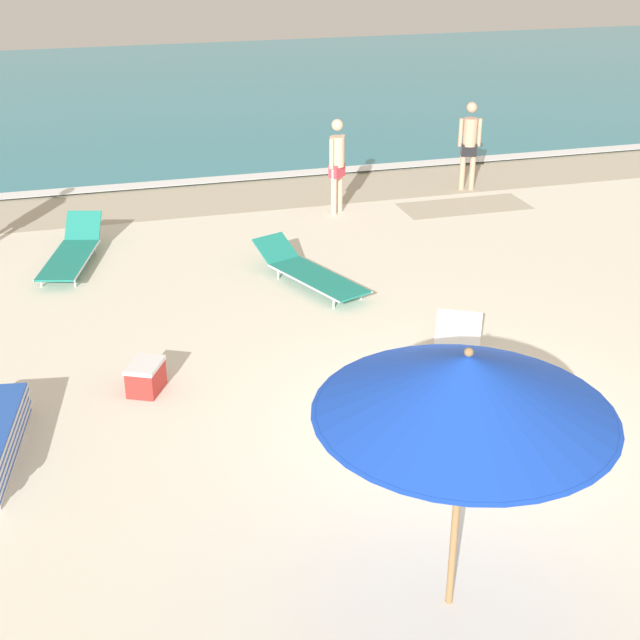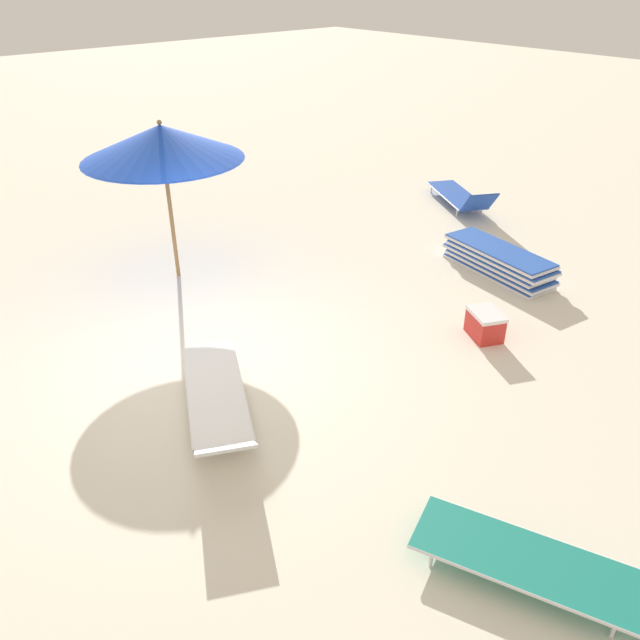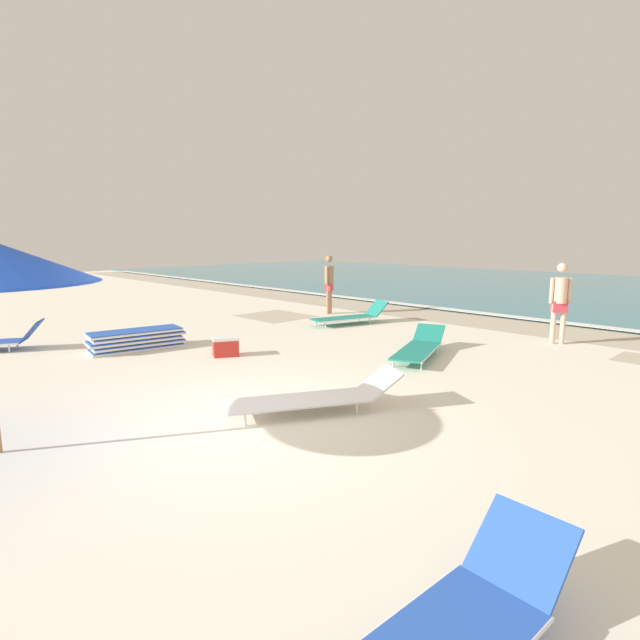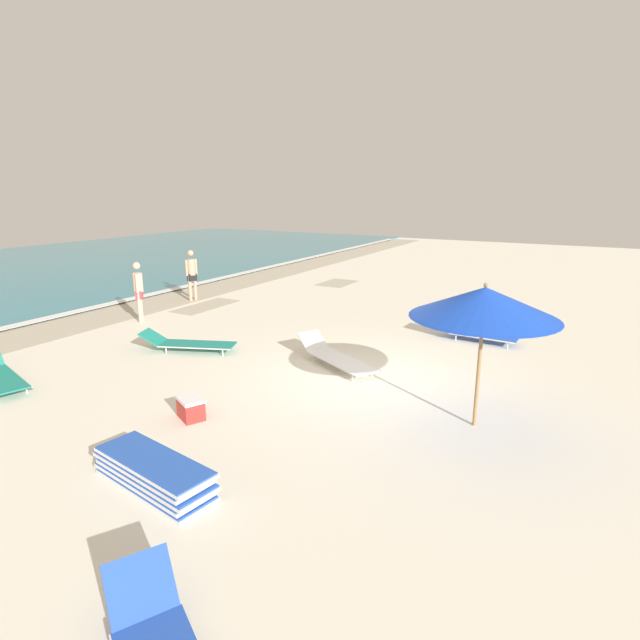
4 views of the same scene
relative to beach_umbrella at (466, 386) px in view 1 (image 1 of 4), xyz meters
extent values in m
cube|color=silver|center=(1.06, 2.35, -2.15)|extent=(60.00, 60.00, 0.16)
cube|color=#B8AE96|center=(1.06, 11.65, -2.07)|extent=(57.00, 2.20, 0.00)
cube|color=#B8AE96|center=(4.53, 9.79, -2.07)|extent=(2.48, 1.04, 0.00)
cube|color=teal|center=(1.06, 22.48, -2.04)|extent=(60.00, 19.73, 0.06)
cube|color=white|center=(1.06, 12.67, -2.01)|extent=(56.00, 0.44, 0.01)
cylinder|color=#9E7547|center=(0.00, 0.00, -1.03)|extent=(0.06, 0.06, 2.08)
cone|color=blue|center=(0.00, 0.00, 0.01)|extent=(2.31, 2.31, 0.48)
cylinder|color=#13359C|center=(0.00, 0.00, -0.22)|extent=(2.24, 2.24, 0.01)
sphere|color=#9E7547|center=(0.00, 0.00, 0.28)|extent=(0.07, 0.07, 0.07)
cube|color=#1E8475|center=(-2.86, 8.49, -1.90)|extent=(1.05, 1.85, 0.03)
cylinder|color=silver|center=(-3.15, 8.57, -1.90)|extent=(0.50, 1.69, 0.03)
cylinder|color=silver|center=(-2.57, 8.41, -1.90)|extent=(0.50, 1.69, 0.03)
cube|color=#1E8475|center=(-2.57, 9.52, -1.70)|extent=(0.67, 0.55, 0.41)
cylinder|color=silver|center=(-3.29, 7.90, -1.99)|extent=(0.03, 0.03, 0.16)
cylinder|color=silver|center=(-2.80, 7.77, -1.99)|extent=(0.03, 0.03, 0.16)
cylinder|color=silver|center=(-2.92, 9.22, -1.99)|extent=(0.03, 0.03, 0.16)
cylinder|color=silver|center=(-2.43, 9.08, -1.99)|extent=(0.03, 0.03, 0.16)
cube|color=#1E8475|center=(0.74, 6.68, -1.90)|extent=(1.22, 1.88, 0.03)
cylinder|color=silver|center=(0.46, 6.57, -1.90)|extent=(0.69, 1.67, 0.03)
cylinder|color=silver|center=(1.02, 6.79, -1.90)|extent=(0.69, 1.67, 0.03)
cube|color=#1E8475|center=(0.33, 7.73, -1.76)|extent=(0.72, 0.66, 0.31)
cylinder|color=silver|center=(0.76, 5.94, -1.99)|extent=(0.03, 0.03, 0.16)
cylinder|color=silver|center=(1.23, 6.13, -1.99)|extent=(0.03, 0.03, 0.16)
cylinder|color=silver|center=(0.25, 7.23, -1.99)|extent=(0.03, 0.03, 0.16)
cylinder|color=silver|center=(0.72, 7.42, -1.99)|extent=(0.03, 0.03, 0.16)
cube|color=white|center=(1.35, 3.13, -1.90)|extent=(1.41, 1.95, 0.03)
cylinder|color=silver|center=(1.09, 3.27, -1.90)|extent=(0.91, 1.68, 0.03)
cylinder|color=silver|center=(1.62, 2.99, -1.90)|extent=(0.91, 1.68, 0.03)
cube|color=white|center=(1.90, 4.16, -1.74)|extent=(0.73, 0.68, 0.35)
cylinder|color=silver|center=(0.78, 2.60, -1.99)|extent=(0.03, 0.03, 0.16)
cylinder|color=silver|center=(1.24, 2.36, -1.99)|extent=(0.03, 0.03, 0.16)
cylinder|color=silver|center=(1.47, 3.90, -1.99)|extent=(0.03, 0.03, 0.16)
cylinder|color=silver|center=(1.92, 3.66, -1.99)|extent=(0.03, 0.03, 0.16)
cylinder|color=beige|center=(2.12, 10.14, -1.62)|extent=(0.11, 0.11, 0.90)
cylinder|color=beige|center=(1.97, 10.01, -1.62)|extent=(0.11, 0.11, 0.90)
cube|color=#D13D4C|center=(2.05, 10.07, -1.25)|extent=(0.35, 0.33, 0.24)
cylinder|color=beige|center=(2.05, 10.07, -0.90)|extent=(0.27, 0.27, 0.55)
cylinder|color=beige|center=(2.19, 10.19, -0.90)|extent=(0.08, 0.08, 0.55)
cylinder|color=beige|center=(1.91, 9.95, -0.90)|extent=(0.08, 0.08, 0.55)
sphere|color=beige|center=(2.05, 10.07, -0.41)|extent=(0.21, 0.21, 0.21)
cylinder|color=tan|center=(4.91, 10.82, -1.62)|extent=(0.11, 0.11, 0.90)
cylinder|color=tan|center=(5.11, 10.76, -1.62)|extent=(0.11, 0.11, 0.90)
cube|color=black|center=(5.01, 10.79, -1.25)|extent=(0.34, 0.25, 0.24)
cylinder|color=tan|center=(5.01, 10.79, -0.90)|extent=(0.27, 0.27, 0.55)
cylinder|color=tan|center=(4.83, 10.84, -0.90)|extent=(0.08, 0.08, 0.55)
cylinder|color=tan|center=(5.19, 10.74, -0.90)|extent=(0.08, 0.08, 0.55)
sphere|color=tan|center=(5.01, 10.79, -0.41)|extent=(0.21, 0.21, 0.21)
cube|color=red|center=(-2.07, 4.28, -1.91)|extent=(0.52, 0.58, 0.32)
cube|color=white|center=(-2.07, 4.28, -1.73)|extent=(0.54, 0.60, 0.05)
camera|label=1|loc=(-2.60, -5.22, 3.25)|focal=50.00mm
camera|label=2|loc=(4.18, 8.08, 2.27)|focal=35.00mm
camera|label=3|loc=(6.08, -1.06, 0.24)|focal=28.00mm
camera|label=4|loc=(-7.83, -1.42, 1.70)|focal=28.00mm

